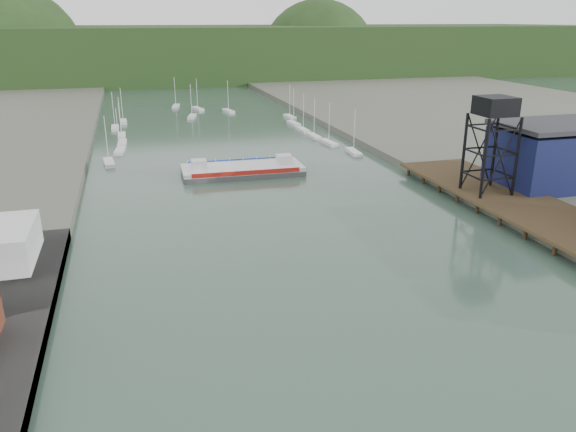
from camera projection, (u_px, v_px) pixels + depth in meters
east_pier at (547, 216)px, 84.40m from camera, size 14.00×70.00×2.45m
lift_tower at (495, 112)px, 91.10m from camera, size 6.50×6.50×16.00m
blue_shed at (555, 155)px, 99.61m from camera, size 20.50×14.50×11.30m
marina_sailboats at (212, 128)px, 160.31m from camera, size 57.71×92.65×0.90m
distant_hills at (159, 57)px, 303.77m from camera, size 500.00×120.00×80.00m
chain_ferry at (243, 169)px, 114.11m from camera, size 24.51×10.48×3.49m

